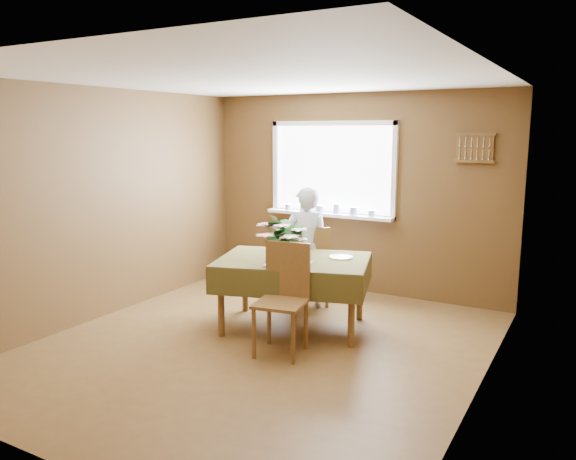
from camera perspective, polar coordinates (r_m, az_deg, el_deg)
The scene contains 15 objects.
floor at distance 5.49m, azimuth -2.88°, elevation -11.74°, with size 4.50×4.50×0.00m, color brown.
ceiling at distance 5.12m, azimuth -3.14°, elevation 15.22°, with size 4.50×4.50×0.00m, color white.
wall_back at distance 7.14m, azimuth 6.73°, elevation 3.66°, with size 4.00×4.00×0.00m, color brown.
wall_front at distance 3.51m, azimuth -23.13°, elevation -3.75°, with size 4.00×4.00×0.00m, color brown.
wall_left at distance 6.45m, azimuth -18.20°, elevation 2.54°, with size 4.50×4.50×0.00m, color brown.
wall_right at distance 4.43m, azimuth 19.37°, elevation -0.76°, with size 4.50×4.50×0.00m, color brown.
window_assembly at distance 7.21m, azimuth 4.38°, elevation 4.55°, with size 1.72×0.20×1.22m.
spoon_rack at distance 6.65m, azimuth 18.44°, elevation 7.93°, with size 0.44×0.05×0.33m.
dining_table at distance 5.80m, azimuth 0.55°, elevation -3.78°, with size 1.76×1.43×0.75m.
chair_far at distance 6.56m, azimuth 2.38°, elevation -3.33°, with size 0.57×0.57×0.95m.
chair_near at distance 5.22m, azimuth -0.44°, elevation -6.49°, with size 0.50×0.50×1.02m.
seated_woman at distance 6.46m, azimuth 1.87°, elevation -1.83°, with size 0.52×0.34×1.42m, color white.
flower_bouquet at distance 5.51m, azimuth -0.55°, elevation -0.48°, with size 0.52×0.52×0.45m.
side_plate at distance 5.84m, azimuth 5.40°, elevation -2.76°, with size 0.25×0.25×0.01m, color white.
table_knife at distance 5.59m, azimuth 1.90°, elevation -3.28°, with size 0.02×0.20×0.00m, color silver.
Camera 1 is at (2.74, -4.30, 2.04)m, focal length 35.00 mm.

